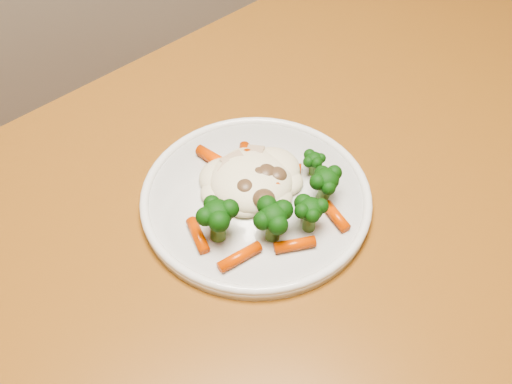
% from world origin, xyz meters
% --- Properties ---
extents(dining_table, '(1.28, 1.06, 0.75)m').
position_xyz_m(dining_table, '(0.21, 0.34, 0.64)').
color(dining_table, '#955B22').
rests_on(dining_table, ground).
extents(plate, '(0.25, 0.25, 0.01)m').
position_xyz_m(plate, '(0.11, 0.37, 0.76)').
color(plate, white).
rests_on(plate, dining_table).
extents(meal, '(0.17, 0.18, 0.05)m').
position_xyz_m(meal, '(0.12, 0.36, 0.78)').
color(meal, '#F6EBC5').
rests_on(meal, plate).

